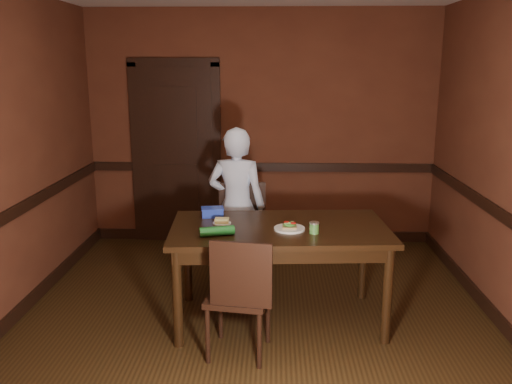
# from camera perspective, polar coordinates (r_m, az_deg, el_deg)

# --- Properties ---
(floor) EXTENTS (4.00, 4.50, 0.01)m
(floor) POSITION_cam_1_polar(r_m,az_deg,el_deg) (4.53, -0.16, -14.08)
(floor) COLOR black
(floor) RESTS_ON ground
(wall_back) EXTENTS (4.00, 0.02, 2.70)m
(wall_back) POSITION_cam_1_polar(r_m,az_deg,el_deg) (6.31, 0.60, 6.68)
(wall_back) COLOR #552919
(wall_back) RESTS_ON ground
(wall_front) EXTENTS (4.00, 0.02, 2.70)m
(wall_front) POSITION_cam_1_polar(r_m,az_deg,el_deg) (1.92, -2.72, -9.38)
(wall_front) COLOR #552919
(wall_front) RESTS_ON ground
(dado_back) EXTENTS (4.00, 0.03, 0.10)m
(dado_back) POSITION_cam_1_polar(r_m,az_deg,el_deg) (6.37, 0.59, 2.64)
(dado_back) COLOR black
(dado_back) RESTS_ON ground
(dado_left) EXTENTS (0.03, 4.50, 0.10)m
(dado_left) POSITION_cam_1_polar(r_m,az_deg,el_deg) (4.70, -25.14, -2.58)
(dado_left) COLOR black
(dado_left) RESTS_ON ground
(baseboard_back) EXTENTS (4.00, 0.03, 0.12)m
(baseboard_back) POSITION_cam_1_polar(r_m,az_deg,el_deg) (6.58, 0.57, -4.57)
(baseboard_back) COLOR black
(baseboard_back) RESTS_ON ground
(baseboard_left) EXTENTS (0.03, 4.50, 0.12)m
(baseboard_left) POSITION_cam_1_polar(r_m,az_deg,el_deg) (4.98, -24.16, -11.91)
(baseboard_left) COLOR black
(baseboard_left) RESTS_ON ground
(baseboard_right) EXTENTS (0.03, 4.50, 0.12)m
(baseboard_right) POSITION_cam_1_polar(r_m,az_deg,el_deg) (4.86, 24.55, -12.60)
(baseboard_right) COLOR black
(baseboard_right) RESTS_ON ground
(door) EXTENTS (1.05, 0.07, 2.20)m
(door) POSITION_cam_1_polar(r_m,az_deg,el_deg) (6.42, -8.40, 4.32)
(door) COLOR black
(door) RESTS_ON ground
(dining_table) EXTENTS (1.80, 1.09, 0.81)m
(dining_table) POSITION_cam_1_polar(r_m,az_deg,el_deg) (4.50, 2.44, -8.59)
(dining_table) COLOR black
(dining_table) RESTS_ON floor
(chair_far) EXTENTS (0.49, 0.49, 0.97)m
(chair_far) POSITION_cam_1_polar(r_m,az_deg,el_deg) (5.16, -1.77, -4.74)
(chair_far) COLOR black
(chair_far) RESTS_ON floor
(chair_near) EXTENTS (0.49, 0.49, 0.93)m
(chair_near) POSITION_cam_1_polar(r_m,az_deg,el_deg) (3.99, -1.84, -10.70)
(chair_near) COLOR black
(chair_near) RESTS_ON floor
(person) EXTENTS (0.60, 0.43, 1.52)m
(person) POSITION_cam_1_polar(r_m,az_deg,el_deg) (5.18, -2.04, -1.50)
(person) COLOR silver
(person) RESTS_ON floor
(sandwich_plate) EXTENTS (0.24, 0.24, 0.06)m
(sandwich_plate) POSITION_cam_1_polar(r_m,az_deg,el_deg) (4.28, 3.54, -3.75)
(sandwich_plate) COLOR silver
(sandwich_plate) RESTS_ON dining_table
(sauce_jar) EXTENTS (0.08, 0.08, 0.09)m
(sauce_jar) POSITION_cam_1_polar(r_m,az_deg,el_deg) (4.19, 6.14, -3.75)
(sauce_jar) COLOR #437F34
(sauce_jar) RESTS_ON dining_table
(cheese_saucer) EXTENTS (0.15, 0.15, 0.05)m
(cheese_saucer) POSITION_cam_1_polar(r_m,az_deg,el_deg) (4.43, -3.61, -3.12)
(cheese_saucer) COLOR silver
(cheese_saucer) RESTS_ON dining_table
(food_tub) EXTENTS (0.21, 0.16, 0.08)m
(food_tub) POSITION_cam_1_polar(r_m,az_deg,el_deg) (4.63, -4.60, -2.12)
(food_tub) COLOR #233CB7
(food_tub) RESTS_ON dining_table
(wrapped_veg) EXTENTS (0.28, 0.15, 0.07)m
(wrapped_veg) POSITION_cam_1_polar(r_m,az_deg,el_deg) (4.13, -4.14, -4.13)
(wrapped_veg) COLOR #16531A
(wrapped_veg) RESTS_ON dining_table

